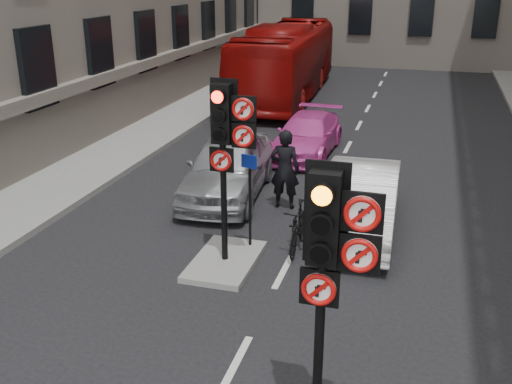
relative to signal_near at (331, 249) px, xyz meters
The scene contains 11 objects.
pavement_left 14.24m from the signal_near, 128.28° to the left, with size 3.00×50.00×0.16m, color gray.
centre_island 5.44m from the signal_near, 123.83° to the left, with size 1.20×2.00×0.12m, color gray.
signal_near is the anchor object (origin of this frame).
signal_far 4.77m from the signal_near, 123.02° to the left, with size 0.91×0.40×3.58m.
car_silver 8.80m from the signal_near, 116.65° to the left, with size 1.85×4.60×1.57m, color #A6A9AE.
car_white 6.63m from the signal_near, 92.73° to the left, with size 1.54×4.42×1.45m, color silver.
car_pink 12.34m from the signal_near, 102.58° to the left, with size 1.72×4.23×1.23m, color #D53EA1.
bus_red 21.10m from the signal_near, 104.81° to the left, with size 2.72×11.62×3.24m, color maroon.
motorcycle 5.67m from the signal_near, 105.87° to the left, with size 0.47×1.67×1.00m, color black.
motorcyclist 7.79m from the signal_near, 107.28° to the left, with size 0.72×0.47×1.98m, color black.
info_sign 5.44m from the signal_near, 116.72° to the left, with size 0.34×0.13×1.98m.
Camera 1 is at (2.38, -5.12, 5.57)m, focal length 42.00 mm.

